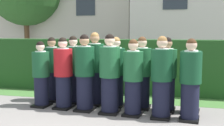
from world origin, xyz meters
The scene contains 17 objects.
ground_plane centered at (0.00, 0.00, 0.00)m, with size 60.00×60.00×0.00m, color gray.
student_front_row_0 centered at (-1.67, 0.13, 0.72)m, with size 0.40×0.47×1.53m.
student_in_red_blazer centered at (-1.09, 0.10, 0.77)m, with size 0.42×0.49×1.62m.
student_front_row_2 centered at (-0.57, 0.05, 0.80)m, with size 0.44×0.53×1.69m.
student_front_row_3 centered at (0.03, -0.03, 0.81)m, with size 0.44×0.49×1.70m.
student_front_row_4 centered at (0.54, -0.07, 0.76)m, with size 0.42×0.50×1.60m.
student_front_row_5 centered at (1.12, -0.12, 0.79)m, with size 0.43×0.53×1.66m.
student_front_row_6 centered at (1.68, -0.15, 0.77)m, with size 0.42×0.50×1.62m.
student_rear_row_0 centered at (-1.65, 0.70, 0.77)m, with size 0.42×0.46×1.61m.
student_rear_row_1 centered at (-1.05, 0.62, 0.78)m, with size 0.44×0.52×1.64m.
student_rear_row_2 centered at (-0.49, 0.58, 0.83)m, with size 0.45×0.56×1.73m.
student_rear_row_3 centered at (0.03, 0.55, 0.77)m, with size 0.43×0.51×1.63m.
student_rear_row_4 centered at (0.64, 0.49, 0.78)m, with size 0.43×0.52×1.64m.
student_rear_row_5 centered at (1.20, 0.43, 0.77)m, with size 0.42×0.49×1.62m.
student_rear_row_6 centered at (1.71, 0.40, 0.76)m, with size 0.42×0.53×1.60m.
hedge centered at (0.00, 2.16, 0.76)m, with size 11.05×0.70×1.52m.
lawn_strip centered at (0.00, 1.36, 0.00)m, with size 11.05×0.90×0.01m, color #477A38.
Camera 1 is at (1.51, -5.88, 1.75)m, focal length 45.96 mm.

